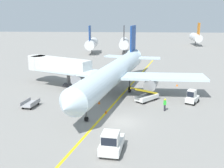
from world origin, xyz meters
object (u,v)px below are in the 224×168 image
at_px(baggage_tug_near_wing, 192,97).
at_px(ground_crew_marshaller, 165,104).
at_px(belt_loader_forward_hold, 147,96).
at_px(baggage_cart_loaded, 31,104).
at_px(safety_cone_nose_right, 99,102).
at_px(jet_bridge, 54,65).
at_px(safety_cone_nose_left, 106,112).
at_px(airliner, 114,73).
at_px(safety_cone_wingtip_left, 177,85).
at_px(pushback_tug, 111,143).

bearing_deg(baggage_tug_near_wing, ground_crew_marshaller, -142.18).
bearing_deg(belt_loader_forward_hold, ground_crew_marshaller, -61.37).
bearing_deg(baggage_cart_loaded, safety_cone_nose_right, 11.48).
bearing_deg(jet_bridge, baggage_cart_loaded, -90.57).
bearing_deg(safety_cone_nose_right, safety_cone_nose_left, -70.52).
bearing_deg(safety_cone_nose_right, ground_crew_marshaller, -14.26).
relative_size(airliner, safety_cone_wingtip_left, 79.63).
height_order(airliner, safety_cone_nose_left, airliner).
xyz_separation_m(jet_bridge, safety_cone_nose_left, (10.44, -14.21, -3.32)).
distance_m(baggage_cart_loaded, ground_crew_marshaller, 18.22).
bearing_deg(ground_crew_marshaller, safety_cone_nose_right, 165.74).
height_order(jet_bridge, safety_cone_nose_right, jet_bridge).
bearing_deg(pushback_tug, safety_cone_nose_left, 97.73).
bearing_deg(belt_loader_forward_hold, safety_cone_nose_right, -165.98).
bearing_deg(airliner, baggage_cart_loaded, -147.11).
relative_size(pushback_tug, safety_cone_wingtip_left, 8.64).
relative_size(baggage_tug_near_wing, ground_crew_marshaller, 1.60).
bearing_deg(baggage_cart_loaded, safety_cone_wingtip_left, 29.57).
bearing_deg(safety_cone_wingtip_left, baggage_cart_loaded, -150.43).
xyz_separation_m(jet_bridge, baggage_tug_near_wing, (22.31, -9.53, -2.62)).
xyz_separation_m(airliner, safety_cone_nose_right, (-1.84, -5.30, -3.20)).
xyz_separation_m(baggage_tug_near_wing, belt_loader_forward_hold, (-6.39, 0.69, -0.15)).
xyz_separation_m(belt_loader_forward_hold, baggage_cart_loaded, (-16.04, -3.58, -0.31)).
xyz_separation_m(baggage_tug_near_wing, safety_cone_nose_left, (-11.87, -4.68, -0.71)).
height_order(baggage_cart_loaded, safety_cone_wingtip_left, baggage_cart_loaded).
height_order(airliner, baggage_tug_near_wing, airliner).
distance_m(belt_loader_forward_hold, safety_cone_nose_right, 7.01).
xyz_separation_m(baggage_tug_near_wing, safety_cone_wingtip_left, (-0.54, 9.53, -0.71)).
distance_m(jet_bridge, pushback_tug, 27.21).
height_order(baggage_tug_near_wing, baggage_cart_loaded, baggage_tug_near_wing).
bearing_deg(airliner, ground_crew_marshaller, -46.82).
xyz_separation_m(pushback_tug, baggage_cart_loaded, (-11.95, 11.96, -0.53)).
xyz_separation_m(safety_cone_nose_right, safety_cone_wingtip_left, (12.62, 10.54, 0.00)).
distance_m(airliner, safety_cone_nose_left, 9.54).
bearing_deg(safety_cone_nose_left, jet_bridge, 126.31).
xyz_separation_m(baggage_tug_near_wing, safety_cone_nose_right, (-13.17, -1.00, -0.71)).
relative_size(jet_bridge, safety_cone_nose_right, 28.51).
distance_m(jet_bridge, ground_crew_marshaller, 22.32).
bearing_deg(safety_cone_nose_right, pushback_tug, -79.04).
bearing_deg(jet_bridge, baggage_tug_near_wing, -23.13).
height_order(jet_bridge, ground_crew_marshaller, jet_bridge).
relative_size(airliner, belt_loader_forward_hold, 7.75).
bearing_deg(airliner, jet_bridge, 154.51).
distance_m(safety_cone_nose_right, safety_cone_wingtip_left, 16.44).
xyz_separation_m(pushback_tug, safety_cone_nose_left, (-1.38, 10.17, -0.77)).
distance_m(airliner, jet_bridge, 12.16).
relative_size(belt_loader_forward_hold, ground_crew_marshaller, 2.66).
relative_size(jet_bridge, safety_cone_wingtip_left, 28.51).
bearing_deg(baggage_cart_loaded, jet_bridge, 89.43).
height_order(airliner, safety_cone_nose_right, airliner).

